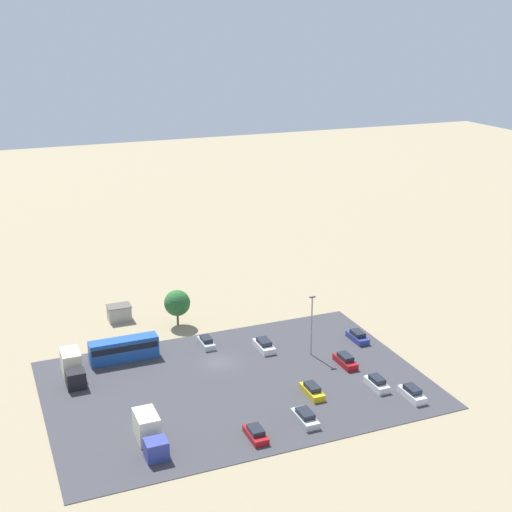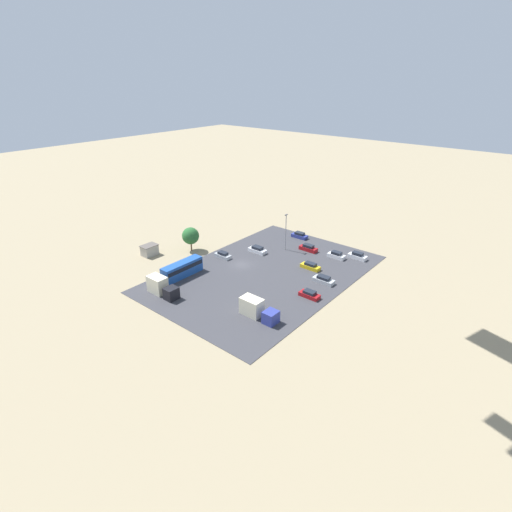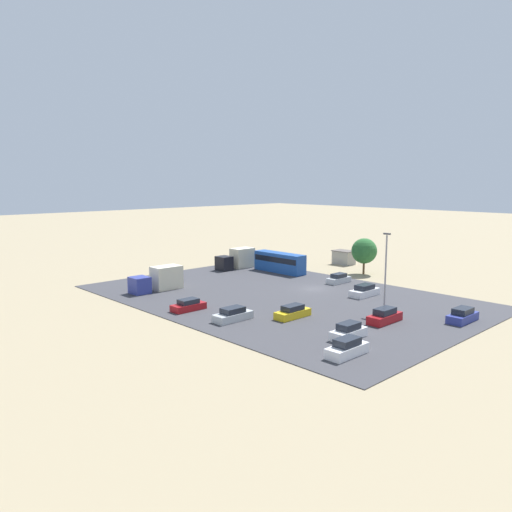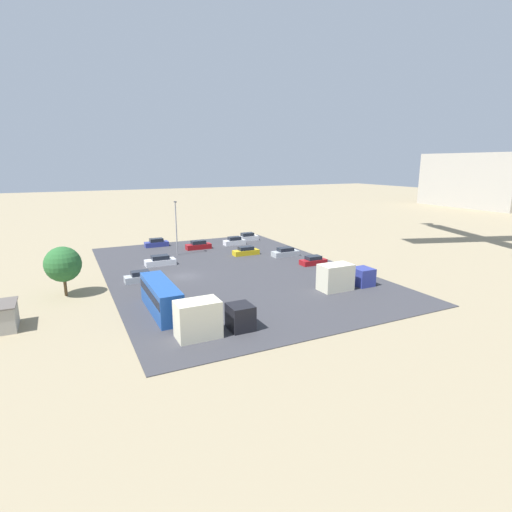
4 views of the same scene
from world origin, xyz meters
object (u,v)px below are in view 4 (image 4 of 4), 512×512
Objects in this scene: parked_car_3 at (313,261)px; parked_car_0 at (247,237)px; parked_car_7 at (198,245)px; parked_car_8 at (156,243)px; parked_car_4 at (234,241)px; parked_truck_1 at (343,277)px; shed_building at (1,317)px; parked_car_1 at (246,251)px; parked_car_2 at (160,261)px; parked_car_6 at (141,277)px; parked_truck_0 at (210,319)px; bus at (161,296)px; parked_car_5 at (285,252)px.

parked_car_0 is at bearing 2.39° from parked_car_3.
parked_car_7 is 1.05× the size of parked_car_8.
parked_car_4 reaches higher than parked_car_8.
parked_car_4 is (2.88, -4.17, -0.01)m from parked_car_0.
parked_car_4 is 0.55× the size of parked_truck_1.
shed_building is at bearing 100.57° from parked_car_3.
parked_car_2 reaches higher than parked_car_1.
parked_car_4 is at bearing -177.36° from parked_truck_1.
parked_car_7 is (-19.35, -12.76, 0.10)m from parked_car_3.
parked_car_8 reaches higher than parked_car_3.
parked_car_6 is at bearing -122.72° from parked_truck_1.
parked_truck_1 is (14.70, 22.87, 0.92)m from parked_car_6.
parked_truck_0 is (37.45, -11.08, 0.93)m from parked_car_7.
parked_car_4 is 0.95× the size of parked_car_8.
parked_car_3 is at bearing 2.39° from parked_car_0.
parked_car_7 reaches higher than parked_car_1.
bus is (2.44, 15.01, 0.56)m from shed_building.
bus is at bearing -35.43° from parked_car_4.
parked_truck_0 is at bearing 59.86° from shed_building.
shed_building reaches higher than parked_car_2.
bus reaches higher than parked_car_5.
parked_car_8 is at bearing 37.52° from parked_car_3.
parked_car_2 is 1.01× the size of parked_car_7.
parked_car_7 is at bearing -163.86° from parked_truck_1.
parked_car_5 is (-7.11, -1.01, 0.04)m from parked_car_3.
bus is at bearing 80.78° from shed_building.
parked_truck_1 is at bearing 2.64° from parked_car_4.
bus is at bearing 110.97° from parked_car_3.
parked_car_2 is 0.63× the size of parked_truck_0.
parked_car_2 reaches higher than parked_car_8.
parked_car_6 is at bearing 113.10° from parked_car_1.
parked_car_8 is at bearing 48.44° from parked_car_7.
shed_building is 0.53× the size of parked_truck_0.
parked_car_3 is at bearing 20.97° from bus.
parked_car_5 is (-14.87, 40.62, -0.61)m from shed_building.
parked_car_1 is at bearing -138.57° from parked_car_8.
parked_truck_0 is 0.97× the size of parked_truck_1.
parked_car_1 is 0.98× the size of parked_car_5.
parked_truck_0 reaches higher than parked_car_6.
parked_car_7 is at bearing -136.17° from parked_car_5.
parked_car_2 is at bearing 169.74° from parked_car_8.
shed_building is at bearing 145.91° from parked_car_8.
parked_car_0 is at bearing 127.01° from shed_building.
parked_truck_1 reaches higher than parked_car_4.
parked_car_6 is at bearing -51.48° from parked_car_0.
parked_car_6 is (20.35, -25.56, -0.07)m from parked_car_0.
parked_truck_1 is (35.05, -2.69, 0.85)m from parked_car_0.
parked_car_1 is at bearing 92.32° from parked_car_2.
parked_truck_0 is at bearing -29.17° from parked_car_0.
parked_car_7 is at bearing 35.46° from parked_car_1.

